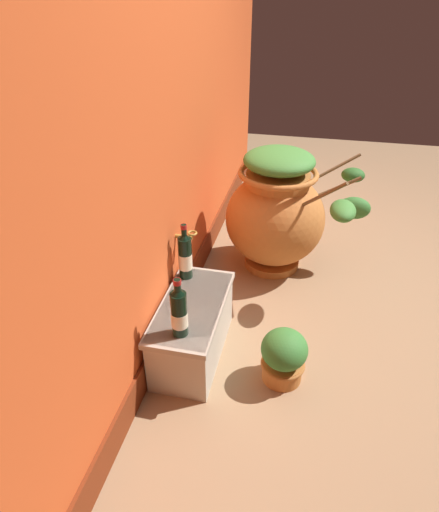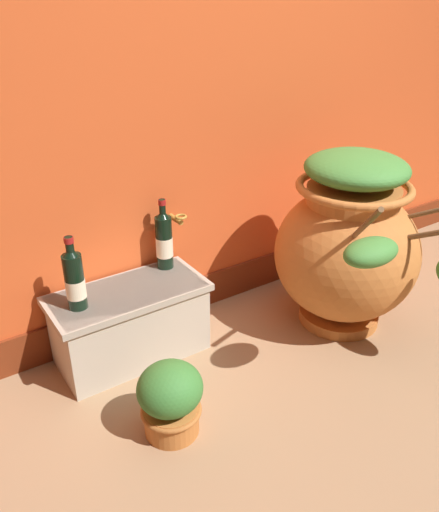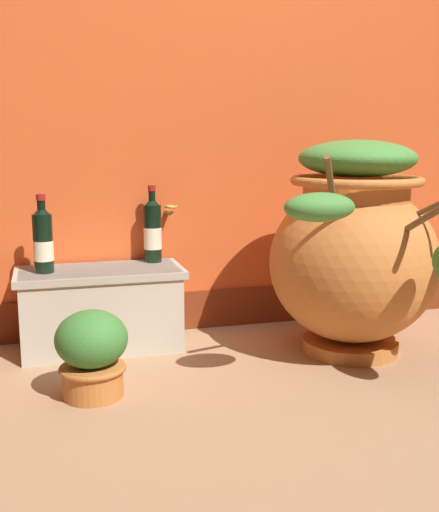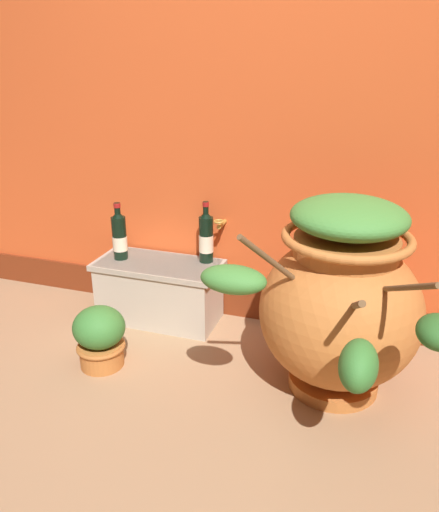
{
  "view_description": "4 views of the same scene",
  "coord_description": "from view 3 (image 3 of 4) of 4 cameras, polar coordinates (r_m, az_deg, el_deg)",
  "views": [
    {
      "loc": [
        -2.3,
        0.39,
        1.78
      ],
      "look_at": [
        -0.2,
        0.86,
        0.4
      ],
      "focal_mm": 30.63,
      "sensor_mm": 36.0,
      "label": 1
    },
    {
      "loc": [
        -1.33,
        -0.87,
        1.49
      ],
      "look_at": [
        -0.2,
        0.82,
        0.44
      ],
      "focal_mm": 36.16,
      "sensor_mm": 36.0,
      "label": 2
    },
    {
      "loc": [
        -0.8,
        -1.63,
        0.86
      ],
      "look_at": [
        -0.12,
        0.8,
        0.39
      ],
      "focal_mm": 43.61,
      "sensor_mm": 36.0,
      "label": 3
    },
    {
      "loc": [
        0.5,
        -1.33,
        1.38
      ],
      "look_at": [
        -0.19,
        0.73,
        0.5
      ],
      "focal_mm": 35.13,
      "sensor_mm": 36.0,
      "label": 4
    }
  ],
  "objects": [
    {
      "name": "ground_plane",
      "position": [
        2.01,
        9.89,
        -15.05
      ],
      "size": [
        7.0,
        7.0,
        0.0
      ],
      "primitive_type": "plane",
      "color": "#9E7A56"
    },
    {
      "name": "back_wall",
      "position": [
        2.97,
        0.15,
        18.8
      ],
      "size": [
        4.4,
        0.33,
        2.6
      ],
      "color": "#D15123",
      "rests_on": "ground_plane"
    },
    {
      "name": "terracotta_urn",
      "position": [
        2.56,
        12.33,
        0.54
      ],
      "size": [
        0.85,
        0.97,
        0.87
      ],
      "color": "#C17033",
      "rests_on": "ground_plane"
    },
    {
      "name": "stone_ledge",
      "position": [
        2.64,
        -10.82,
        -4.51
      ],
      "size": [
        0.68,
        0.32,
        0.34
      ],
      "color": "beige",
      "rests_on": "ground_plane"
    },
    {
      "name": "wine_bottle_left",
      "position": [
        2.57,
        -15.89,
        1.48
      ],
      "size": [
        0.08,
        0.08,
        0.31
      ],
      "color": "black",
      "rests_on": "stone_ledge"
    },
    {
      "name": "wine_bottle_middle",
      "position": [
        2.71,
        -6.15,
        2.42
      ],
      "size": [
        0.08,
        0.08,
        0.33
      ],
      "color": "black",
      "rests_on": "stone_ledge"
    },
    {
      "name": "potted_shrub",
      "position": [
        2.17,
        -11.62,
        -8.64
      ],
      "size": [
        0.25,
        0.24,
        0.3
      ],
      "color": "#C17033",
      "rests_on": "ground_plane"
    }
  ]
}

